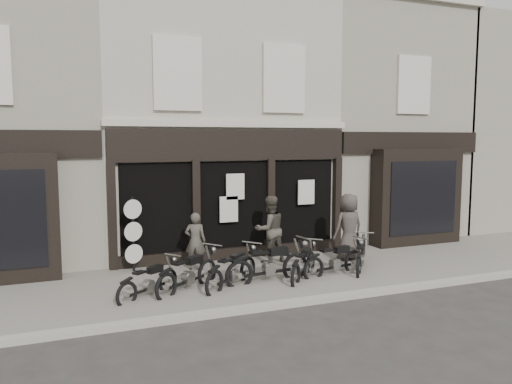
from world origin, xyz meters
name	(u,v)px	position (x,y,z in m)	size (l,w,h in m)	color
ground_plane	(274,289)	(0.00, 0.00, 0.00)	(90.00, 90.00, 0.00)	#2D2B28
pavement	(260,277)	(0.00, 0.90, 0.06)	(30.00, 4.20, 0.12)	slate
kerb	(296,302)	(0.00, -1.25, 0.07)	(30.00, 0.25, 0.13)	gray
central_building	(205,126)	(0.00, 5.95, 4.08)	(7.30, 6.22, 8.34)	#A9A091
neighbour_right	(363,128)	(6.35, 5.90, 4.04)	(5.60, 6.73, 8.34)	gray
motorcycle_0	(149,285)	(-2.93, 0.31, 0.36)	(1.63, 1.28, 0.90)	black
motorcycle_1	(188,277)	(-1.99, 0.44, 0.41)	(1.86, 1.48, 1.03)	black
motorcycle_2	(232,273)	(-0.94, 0.33, 0.40)	(1.81, 1.50, 1.02)	black
motorcycle_3	(269,268)	(0.03, 0.36, 0.45)	(2.34, 0.65, 1.12)	black
motorcycle_4	(304,267)	(0.98, 0.34, 0.38)	(1.53, 1.61, 0.96)	black
motorcycle_5	(335,263)	(1.89, 0.33, 0.39)	(2.05, 0.73, 0.99)	black
motorcycle_6	(361,259)	(2.80, 0.50, 0.39)	(1.46, 1.73, 0.98)	black
man_left	(195,241)	(-1.39, 2.07, 0.90)	(0.57, 0.37, 1.55)	#413C35
man_centre	(270,229)	(0.78, 2.07, 1.08)	(0.93, 0.72, 1.91)	#403C34
man_right	(349,227)	(3.03, 1.51, 1.09)	(0.95, 0.62, 1.94)	#3D3733
advert_sign_post	(133,238)	(-2.96, 2.49, 1.03)	(0.50, 0.33, 2.11)	black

